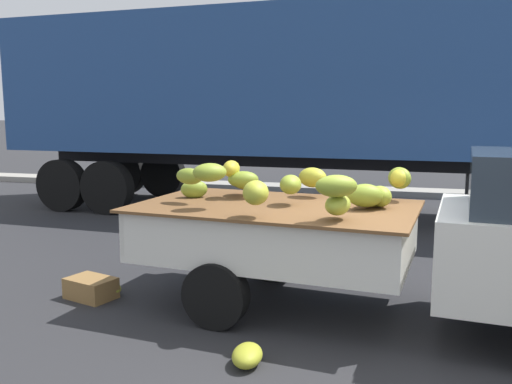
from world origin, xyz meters
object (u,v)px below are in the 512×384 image
at_px(fallen_banana_bunch_near_tailgate, 108,289).
at_px(fallen_banana_bunch_by_wheel, 247,355).
at_px(pickup_truck, 478,239).
at_px(produce_crate, 91,288).
at_px(semi_trailer, 293,87).

relative_size(fallen_banana_bunch_near_tailgate, fallen_banana_bunch_by_wheel, 0.83).
xyz_separation_m(fallen_banana_bunch_near_tailgate, fallen_banana_bunch_by_wheel, (1.98, -1.17, 0.00)).
relative_size(pickup_truck, fallen_banana_bunch_near_tailgate, 16.81).
xyz_separation_m(pickup_truck, fallen_banana_bunch_near_tailgate, (-3.83, -0.06, -0.81)).
height_order(fallen_banana_bunch_by_wheel, produce_crate, produce_crate).
distance_m(semi_trailer, fallen_banana_bunch_by_wheel, 7.14).
distance_m(semi_trailer, fallen_banana_bunch_near_tailgate, 6.06).
height_order(semi_trailer, fallen_banana_bunch_by_wheel, semi_trailer).
height_order(fallen_banana_bunch_near_tailgate, produce_crate, produce_crate).
bearing_deg(pickup_truck, fallen_banana_bunch_near_tailgate, -173.44).
distance_m(pickup_truck, fallen_banana_bunch_near_tailgate, 3.92).
xyz_separation_m(fallen_banana_bunch_by_wheel, produce_crate, (-2.12, 1.07, 0.03)).
bearing_deg(produce_crate, fallen_banana_bunch_near_tailgate, 35.58).
bearing_deg(fallen_banana_bunch_near_tailgate, fallen_banana_bunch_by_wheel, -30.61).
height_order(pickup_truck, semi_trailer, semi_trailer).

